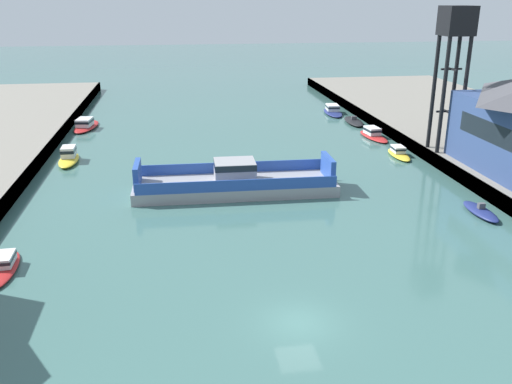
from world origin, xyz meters
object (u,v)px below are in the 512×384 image
(moored_boat_near_left, at_px, (4,265))
(moored_boat_mid_right, at_px, (373,134))
(moored_boat_upstream_a, at_px, (333,110))
(moored_boat_far_right, at_px, (481,211))
(crane_tower, at_px, (455,40))
(moored_boat_far_left, at_px, (354,121))
(chain_ferry, at_px, (235,182))
(moored_boat_upstream_b, at_px, (399,153))
(moored_boat_near_right, at_px, (86,125))
(moored_boat_mid_left, at_px, (69,156))

(moored_boat_near_left, distance_m, moored_boat_mid_right, 51.04)
(moored_boat_near_left, distance_m, moored_boat_upstream_a, 62.41)
(moored_boat_far_right, distance_m, crane_tower, 21.34)
(moored_boat_far_right, height_order, moored_boat_upstream_a, moored_boat_upstream_a)
(moored_boat_far_left, bearing_deg, moored_boat_far_right, -90.56)
(chain_ferry, bearing_deg, moored_boat_near_left, -141.99)
(moored_boat_far_right, bearing_deg, chain_ferry, 156.62)
(moored_boat_mid_right, bearing_deg, moored_boat_upstream_b, -90.68)
(moored_boat_far_left, distance_m, crane_tower, 25.31)
(moored_boat_far_right, height_order, moored_boat_upstream_b, moored_boat_upstream_b)
(moored_boat_near_left, height_order, moored_boat_mid_right, moored_boat_mid_right)
(moored_boat_near_right, bearing_deg, moored_boat_near_left, -89.11)
(moored_boat_near_left, xyz_separation_m, moored_boat_far_right, (38.71, 4.94, -0.11))
(chain_ferry, xyz_separation_m, moored_boat_mid_right, (21.02, 19.11, -0.48))
(moored_boat_near_right, height_order, moored_boat_upstream_b, moored_boat_near_right)
(moored_boat_mid_left, bearing_deg, moored_boat_upstream_a, 30.54)
(moored_boat_upstream_b, bearing_deg, moored_boat_mid_right, 89.32)
(moored_boat_near_left, distance_m, moored_boat_upstream_b, 45.48)
(moored_boat_near_left, bearing_deg, chain_ferry, 38.01)
(moored_boat_far_left, distance_m, moored_boat_upstream_b, 18.31)
(moored_boat_mid_left, height_order, moored_boat_upstream_a, moored_boat_mid_left)
(crane_tower, bearing_deg, moored_boat_near_left, -153.89)
(moored_boat_near_left, distance_m, moored_boat_far_left, 57.44)
(moored_boat_upstream_a, distance_m, crane_tower, 31.88)
(moored_boat_far_left, height_order, moored_boat_upstream_a, moored_boat_upstream_a)
(moored_boat_upstream_b, bearing_deg, moored_boat_near_right, 152.54)
(crane_tower, bearing_deg, moored_boat_far_left, 100.04)
(moored_boat_near_right, distance_m, moored_boat_mid_right, 41.13)
(chain_ferry, distance_m, moored_boat_mid_right, 28.41)
(moored_boat_mid_right, xyz_separation_m, crane_tower, (3.93, -12.08, 13.23))
(chain_ferry, distance_m, moored_boat_upstream_a, 40.88)
(moored_boat_mid_left, relative_size, moored_boat_upstream_b, 1.16)
(moored_boat_mid_left, relative_size, crane_tower, 0.42)
(chain_ferry, height_order, moored_boat_upstream_b, chain_ferry)
(moored_boat_near_right, height_order, moored_boat_far_left, moored_boat_near_right)
(moored_boat_near_right, xyz_separation_m, crane_tower, (43.50, -23.31, 13.16))
(moored_boat_mid_left, xyz_separation_m, moored_boat_far_right, (38.87, -22.17, -0.36))
(moored_boat_mid_right, height_order, moored_boat_far_right, moored_boat_mid_right)
(moored_boat_upstream_a, distance_m, moored_boat_upstream_b, 25.80)
(chain_ferry, distance_m, moored_boat_far_left, 35.25)
(moored_boat_near_left, xyz_separation_m, moored_boat_mid_left, (-0.16, 27.11, 0.25))
(moored_boat_near_left, height_order, crane_tower, crane_tower)
(moored_boat_mid_right, relative_size, crane_tower, 0.46)
(moored_boat_mid_right, relative_size, moored_boat_far_left, 1.02)
(moored_boat_near_left, bearing_deg, moored_boat_far_left, 47.14)
(moored_boat_mid_right, bearing_deg, moored_boat_upstream_a, 93.36)
(moored_boat_upstream_b, bearing_deg, moored_boat_near_left, -148.47)
(chain_ferry, height_order, moored_boat_upstream_a, chain_ferry)
(moored_boat_mid_left, bearing_deg, moored_boat_upstream_b, -4.88)
(moored_boat_near_left, xyz_separation_m, moored_boat_near_right, (-0.69, 44.29, 0.19))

